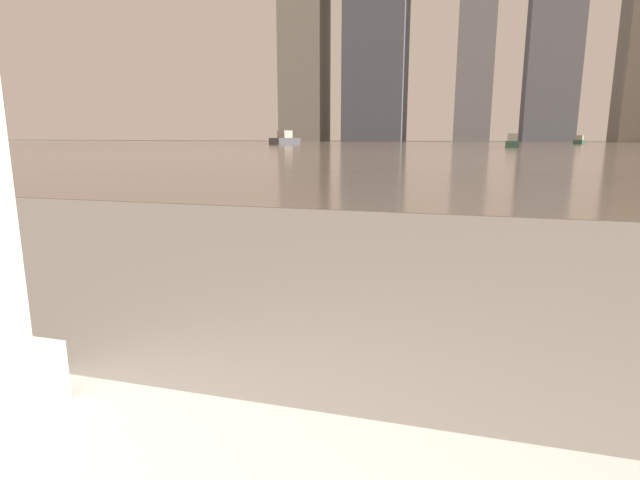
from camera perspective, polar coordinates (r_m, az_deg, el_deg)
harbor_water at (r=61.80m, az=15.36°, el=10.34°), size 180.00×110.00×0.01m
harbor_boat_0 at (r=54.01m, az=21.11°, el=10.36°), size 1.51×3.72×1.36m
harbor_boat_1 at (r=83.04m, az=27.53°, el=10.00°), size 2.23×3.56×1.26m
harbor_boat_2 at (r=71.49m, az=-4.03°, el=11.39°), size 3.15×5.37×1.91m
skyline_tower_3 at (r=120.73m, az=25.23°, el=20.32°), size 10.21×8.97×42.65m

